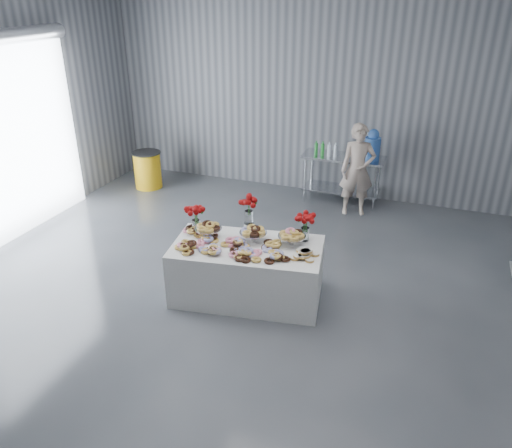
# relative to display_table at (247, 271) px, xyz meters

# --- Properties ---
(ground) EXTENTS (9.00, 9.00, 0.00)m
(ground) POSITION_rel_display_table_xyz_m (-0.25, -0.50, -0.38)
(ground) COLOR #3D4045
(ground) RESTS_ON ground
(room_walls) EXTENTS (8.04, 9.04, 4.02)m
(room_walls) POSITION_rel_display_table_xyz_m (-0.52, -0.43, 2.26)
(room_walls) COLOR gray
(room_walls) RESTS_ON ground
(display_table) EXTENTS (2.03, 1.29, 0.75)m
(display_table) POSITION_rel_display_table_xyz_m (0.00, 0.00, 0.00)
(display_table) COLOR white
(display_table) RESTS_ON ground
(prep_table) EXTENTS (1.50, 0.60, 0.90)m
(prep_table) POSITION_rel_display_table_xyz_m (0.49, 3.60, 0.24)
(prep_table) COLOR silver
(prep_table) RESTS_ON ground
(donut_mounds) EXTENTS (1.91, 1.08, 0.09)m
(donut_mounds) POSITION_rel_display_table_xyz_m (0.00, -0.05, 0.42)
(donut_mounds) COLOR #DDB151
(donut_mounds) RESTS_ON display_table
(cake_stand_left) EXTENTS (0.36, 0.36, 0.17)m
(cake_stand_left) POSITION_rel_display_table_xyz_m (-0.57, 0.06, 0.52)
(cake_stand_left) COLOR silver
(cake_stand_left) RESTS_ON display_table
(cake_stand_mid) EXTENTS (0.36, 0.36, 0.17)m
(cake_stand_mid) POSITION_rel_display_table_xyz_m (0.03, 0.16, 0.52)
(cake_stand_mid) COLOR silver
(cake_stand_mid) RESTS_ON display_table
(cake_stand_right) EXTENTS (0.36, 0.36, 0.17)m
(cake_stand_right) POSITION_rel_display_table_xyz_m (0.52, 0.24, 0.52)
(cake_stand_right) COLOR silver
(cake_stand_right) RESTS_ON display_table
(danish_pile) EXTENTS (0.48, 0.48, 0.11)m
(danish_pile) POSITION_rel_display_table_xyz_m (0.76, -0.03, 0.43)
(danish_pile) COLOR silver
(danish_pile) RESTS_ON display_table
(bouquet_left) EXTENTS (0.26, 0.26, 0.42)m
(bouquet_left) POSITION_rel_display_table_xyz_m (-0.78, 0.13, 0.67)
(bouquet_left) COLOR white
(bouquet_left) RESTS_ON display_table
(bouquet_right) EXTENTS (0.26, 0.26, 0.42)m
(bouquet_right) POSITION_rel_display_table_xyz_m (0.64, 0.41, 0.67)
(bouquet_right) COLOR white
(bouquet_right) RESTS_ON display_table
(bouquet_center) EXTENTS (0.26, 0.26, 0.57)m
(bouquet_center) POSITION_rel_display_table_xyz_m (-0.11, 0.34, 0.75)
(bouquet_center) COLOR silver
(bouquet_center) RESTS_ON display_table
(water_jug) EXTENTS (0.28, 0.28, 0.55)m
(water_jug) POSITION_rel_display_table_xyz_m (0.99, 3.60, 0.77)
(water_jug) COLOR #3F78D8
(water_jug) RESTS_ON prep_table
(drink_bottles) EXTENTS (0.54, 0.08, 0.27)m
(drink_bottles) POSITION_rel_display_table_xyz_m (0.17, 3.50, 0.66)
(drink_bottles) COLOR #268C33
(drink_bottles) RESTS_ON prep_table
(person) EXTENTS (0.68, 0.54, 1.63)m
(person) POSITION_rel_display_table_xyz_m (0.83, 3.17, 0.44)
(person) COLOR #CC8C93
(person) RESTS_ON ground
(trash_barrel) EXTENTS (0.58, 0.58, 0.74)m
(trash_barrel) POSITION_rel_display_table_xyz_m (-3.33, 2.97, -0.00)
(trash_barrel) COLOR yellow
(trash_barrel) RESTS_ON ground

